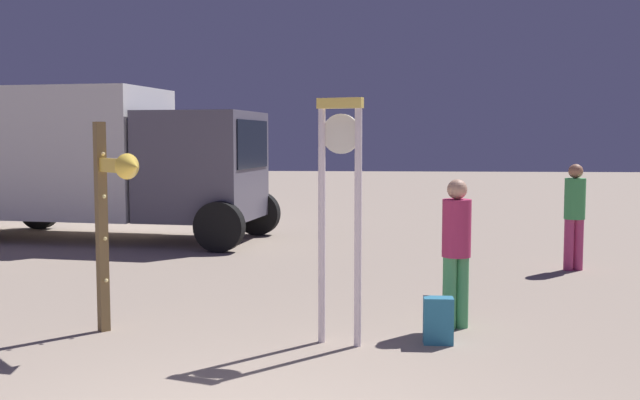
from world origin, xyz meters
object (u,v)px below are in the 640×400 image
person_distant (575,211)px  standing_clock (340,196)px  person_near_clock (456,246)px  arrow_sign (113,200)px  backpack (438,321)px  box_truck_near (79,157)px

person_distant → standing_clock: bearing=-128.1°
standing_clock → person_near_clock: 1.49m
arrow_sign → person_distant: 7.03m
arrow_sign → backpack: 3.44m
person_distant → person_near_clock: bearing=-121.0°
person_distant → box_truck_near: (-8.91, 2.97, 0.73)m
arrow_sign → person_near_clock: 3.55m
person_distant → arrow_sign: bearing=-143.4°
arrow_sign → box_truck_near: bearing=114.6°
person_distant → box_truck_near: size_ratio=0.22×
standing_clock → backpack: 1.56m
arrow_sign → box_truck_near: size_ratio=0.30×
box_truck_near → person_near_clock: bearing=-44.2°
person_near_clock → backpack: person_near_clock is taller
backpack → standing_clock: bearing=-175.1°
standing_clock → person_distant: (3.36, 4.28, -0.54)m
standing_clock → box_truck_near: (-5.55, 7.26, 0.19)m
standing_clock → backpack: (0.96, 0.08, -1.22)m
arrow_sign → backpack: bearing=-0.3°
person_distant → backpack: bearing=-119.7°
standing_clock → person_near_clock: standing_clock is taller
arrow_sign → backpack: size_ratio=4.73×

